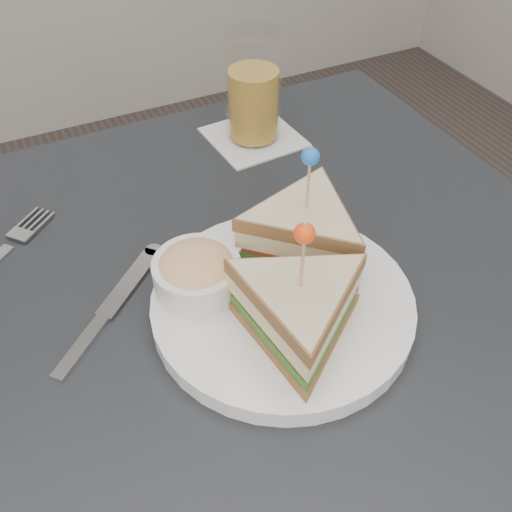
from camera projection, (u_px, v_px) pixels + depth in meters
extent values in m
cube|color=black|center=(252.00, 308.00, 0.62)|extent=(0.80, 0.80, 0.03)
cylinder|color=black|center=(330.00, 257.00, 1.21)|extent=(0.04, 0.04, 0.72)
cylinder|color=white|center=(282.00, 306.00, 0.59)|extent=(0.30, 0.30, 0.02)
cylinder|color=white|center=(283.00, 299.00, 0.58)|extent=(0.30, 0.30, 0.00)
cylinder|color=tan|center=(302.00, 262.00, 0.48)|extent=(0.00, 0.00, 0.08)
sphere|color=#F63F0F|center=(305.00, 233.00, 0.46)|extent=(0.02, 0.02, 0.02)
cylinder|color=tan|center=(308.00, 184.00, 0.56)|extent=(0.00, 0.00, 0.08)
sphere|color=blue|center=(310.00, 156.00, 0.54)|extent=(0.02, 0.02, 0.02)
cylinder|color=white|center=(197.00, 277.00, 0.58)|extent=(0.10, 0.10, 0.04)
ellipsoid|color=#E0B772|center=(196.00, 267.00, 0.57)|extent=(0.09, 0.09, 0.04)
cube|color=silver|center=(20.00, 235.00, 0.67)|extent=(0.03, 0.03, 0.00)
cube|color=silver|center=(83.00, 344.00, 0.56)|extent=(0.08, 0.07, 0.01)
cube|color=silver|center=(130.00, 282.00, 0.62)|extent=(0.09, 0.09, 0.00)
cylinder|color=silver|center=(153.00, 250.00, 0.65)|extent=(0.03, 0.03, 0.00)
cube|color=silver|center=(254.00, 137.00, 0.83)|extent=(0.13, 0.13, 0.00)
cylinder|color=#B18432|center=(253.00, 104.00, 0.79)|extent=(0.07, 0.07, 0.10)
cylinder|color=white|center=(253.00, 88.00, 0.78)|extent=(0.08, 0.08, 0.15)
cube|color=white|center=(257.00, 69.00, 0.77)|extent=(0.03, 0.03, 0.02)
cube|color=white|center=(248.00, 80.00, 0.76)|extent=(0.02, 0.02, 0.02)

